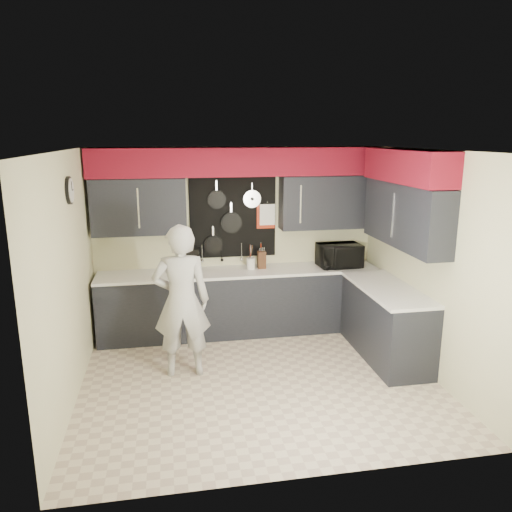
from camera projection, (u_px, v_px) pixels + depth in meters
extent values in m
plane|color=beige|center=(259.00, 379.00, 5.78)|extent=(4.00, 4.00, 0.00)
cube|color=beige|center=(237.00, 239.00, 7.14)|extent=(4.00, 0.01, 2.60)
cube|color=black|center=(139.00, 207.00, 6.64)|extent=(1.24, 0.32, 0.75)
cube|color=black|center=(327.00, 202.00, 7.09)|extent=(1.34, 0.32, 0.75)
cube|color=maroon|center=(238.00, 162.00, 6.71)|extent=(3.94, 0.36, 0.38)
cube|color=black|center=(233.00, 217.00, 7.04)|extent=(1.22, 0.03, 1.15)
cylinder|color=black|center=(217.00, 200.00, 6.91)|extent=(0.26, 0.04, 0.26)
cylinder|color=black|center=(231.00, 223.00, 7.02)|extent=(0.30, 0.04, 0.30)
cylinder|color=black|center=(213.00, 245.00, 7.05)|extent=(0.27, 0.04, 0.27)
cylinder|color=silver|center=(252.00, 199.00, 7.00)|extent=(0.25, 0.02, 0.25)
cube|color=#A8260C|center=(266.00, 217.00, 7.11)|extent=(0.26, 0.01, 0.34)
cube|color=white|center=(267.00, 215.00, 7.09)|extent=(0.22, 0.01, 0.30)
cylinder|color=silver|center=(202.00, 253.00, 7.06)|extent=(0.01, 0.01, 0.20)
cylinder|color=silver|center=(222.00, 252.00, 7.11)|extent=(0.01, 0.01, 0.20)
cylinder|color=silver|center=(242.00, 251.00, 7.16)|extent=(0.01, 0.01, 0.20)
cylinder|color=silver|center=(261.00, 250.00, 7.21)|extent=(0.01, 0.01, 0.20)
cube|color=beige|center=(427.00, 263.00, 5.81)|extent=(0.01, 3.50, 2.60)
cube|color=black|center=(406.00, 215.00, 5.95)|extent=(0.32, 1.70, 0.75)
cube|color=maroon|center=(407.00, 166.00, 5.81)|extent=(0.36, 1.70, 0.38)
cube|color=beige|center=(68.00, 280.00, 5.13)|extent=(0.01, 3.50, 2.60)
cylinder|color=black|center=(69.00, 190.00, 5.30)|extent=(0.04, 0.30, 0.30)
cylinder|color=white|center=(71.00, 190.00, 5.31)|extent=(0.01, 0.26, 0.26)
cube|color=black|center=(240.00, 303.00, 7.06)|extent=(3.90, 0.60, 0.88)
cube|color=white|center=(240.00, 272.00, 6.94)|extent=(3.90, 0.63, 0.04)
cube|color=black|center=(386.00, 323.00, 6.30)|extent=(0.60, 1.60, 0.88)
cube|color=white|center=(387.00, 288.00, 6.19)|extent=(0.63, 1.60, 0.04)
cube|color=black|center=(243.00, 336.00, 6.90)|extent=(3.90, 0.06, 0.10)
imported|color=black|center=(339.00, 255.00, 7.10)|extent=(0.61, 0.43, 0.33)
cube|color=#381C11|center=(262.00, 260.00, 7.02)|extent=(0.11, 0.11, 0.24)
cylinder|color=white|center=(251.00, 263.00, 7.00)|extent=(0.12, 0.12, 0.16)
cube|color=black|center=(194.00, 271.00, 6.86)|extent=(0.23, 0.26, 0.03)
cube|color=black|center=(193.00, 258.00, 6.90)|extent=(0.19, 0.10, 0.30)
cube|color=black|center=(193.00, 250.00, 6.79)|extent=(0.23, 0.26, 0.06)
cylinder|color=black|center=(194.00, 265.00, 6.82)|extent=(0.11, 0.11, 0.14)
imported|color=#BABBB8|center=(181.00, 301.00, 5.71)|extent=(0.67, 0.45, 1.80)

